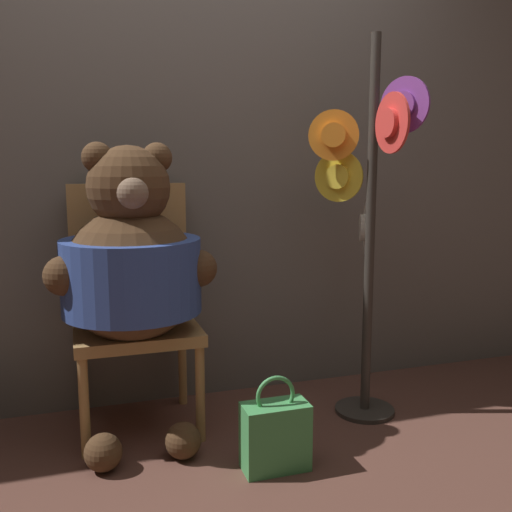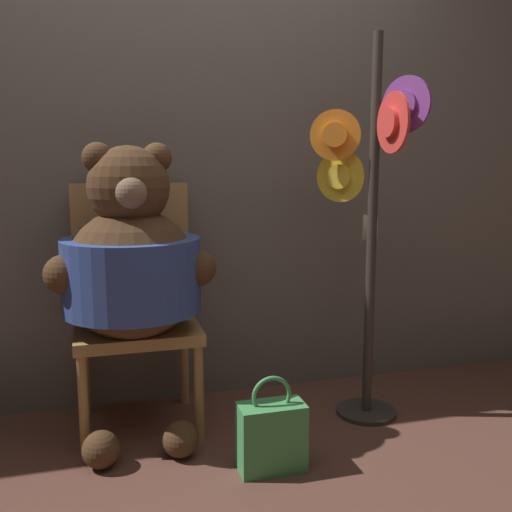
{
  "view_description": "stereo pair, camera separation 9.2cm",
  "coord_description": "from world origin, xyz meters",
  "px_view_note": "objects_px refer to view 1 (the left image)",
  "views": [
    {
      "loc": [
        -0.5,
        -2.16,
        1.17
      ],
      "look_at": [
        0.25,
        0.17,
        0.77
      ],
      "focal_mm": 40.0,
      "sensor_mm": 36.0,
      "label": 1
    },
    {
      "loc": [
        -0.41,
        -2.18,
        1.17
      ],
      "look_at": [
        0.25,
        0.17,
        0.77
      ],
      "focal_mm": 40.0,
      "sensor_mm": 36.0,
      "label": 2
    }
  ],
  "objects_px": {
    "hat_display_rack": "(367,214)",
    "handbag_on_ground": "(275,435)",
    "chair": "(134,300)",
    "teddy_bear": "(132,267)"
  },
  "relations": [
    {
      "from": "chair",
      "to": "handbag_on_ground",
      "type": "bearing_deg",
      "value": -52.97
    },
    {
      "from": "chair",
      "to": "handbag_on_ground",
      "type": "relative_size",
      "value": 2.87
    },
    {
      "from": "hat_display_rack",
      "to": "handbag_on_ground",
      "type": "distance_m",
      "value": 1.05
    },
    {
      "from": "chair",
      "to": "teddy_bear",
      "type": "height_order",
      "value": "teddy_bear"
    },
    {
      "from": "handbag_on_ground",
      "to": "teddy_bear",
      "type": "bearing_deg",
      "value": 137.53
    },
    {
      "from": "chair",
      "to": "hat_display_rack",
      "type": "bearing_deg",
      "value": -13.18
    },
    {
      "from": "teddy_bear",
      "to": "hat_display_rack",
      "type": "relative_size",
      "value": 0.73
    },
    {
      "from": "chair",
      "to": "hat_display_rack",
      "type": "relative_size",
      "value": 0.63
    },
    {
      "from": "teddy_bear",
      "to": "hat_display_rack",
      "type": "distance_m",
      "value": 1.07
    },
    {
      "from": "hat_display_rack",
      "to": "teddy_bear",
      "type": "bearing_deg",
      "value": 176.16
    }
  ]
}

